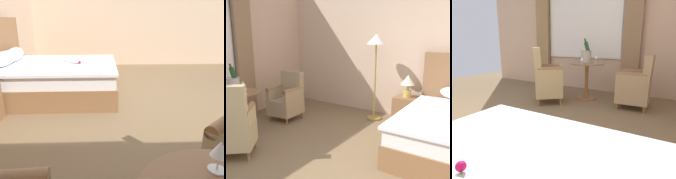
# 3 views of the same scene
# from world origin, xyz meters

# --- Properties ---
(wall_headboard_side) EXTENTS (6.90, 0.12, 3.07)m
(wall_headboard_side) POSITION_xyz_m (0.00, 2.89, 1.54)
(wall_headboard_side) COLOR beige
(wall_headboard_side) RESTS_ON ground
(nightstand) EXTENTS (0.45, 0.41, 0.52)m
(nightstand) POSITION_xyz_m (-0.42, 2.47, 0.26)
(nightstand) COLOR #8B603D
(nightstand) RESTS_ON ground
(bedside_lamp) EXTENTS (0.25, 0.25, 0.41)m
(bedside_lamp) POSITION_xyz_m (-0.42, 2.47, 0.79)
(bedside_lamp) COLOR tan
(bedside_lamp) RESTS_ON nightstand
(floor_lamp_brass) EXTENTS (0.36, 0.36, 1.66)m
(floor_lamp_brass) POSITION_xyz_m (-1.03, 2.38, 1.40)
(floor_lamp_brass) COLOR olive
(floor_lamp_brass) RESTS_ON ground
(side_table_round) EXTENTS (0.68, 0.68, 0.73)m
(side_table_round) POSITION_xyz_m (-2.57, 0.46, 0.46)
(side_table_round) COLOR #8B603D
(side_table_round) RESTS_ON ground
(champagne_bucket) EXTENTS (0.22, 0.22, 0.49)m
(champagne_bucket) POSITION_xyz_m (-2.63, 0.41, 0.88)
(champagne_bucket) COLOR #B2ADAA
(champagne_bucket) RESTS_ON side_table_round
(wine_glass_near_bucket) EXTENTS (0.07, 0.07, 0.13)m
(wine_glass_near_bucket) POSITION_xyz_m (-2.38, 0.44, 0.82)
(wine_glass_near_bucket) COLOR white
(wine_glass_near_bucket) RESTS_ON side_table_round
(wine_glass_near_edge) EXTENTS (0.07, 0.07, 0.15)m
(wine_glass_near_edge) POSITION_xyz_m (-2.67, 0.60, 0.84)
(wine_glass_near_edge) COLOR white
(wine_glass_near_edge) RESTS_ON side_table_round
(armchair_by_window) EXTENTS (0.55, 0.58, 0.94)m
(armchair_by_window) POSITION_xyz_m (-2.48, 1.43, 0.41)
(armchair_by_window) COLOR #8B603D
(armchair_by_window) RESTS_ON ground
(armchair_facing_bed) EXTENTS (0.77, 0.76, 1.05)m
(armchair_facing_bed) POSITION_xyz_m (-1.98, -0.12, 0.46)
(armchair_facing_bed) COLOR #8B603D
(armchair_facing_bed) RESTS_ON ground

